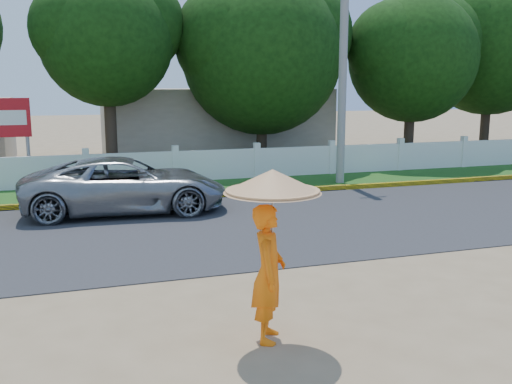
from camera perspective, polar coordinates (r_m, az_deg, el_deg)
ground at (r=9.75m, az=3.66°, el=-9.62°), size 120.00×120.00×0.00m
road at (r=13.85m, az=-3.18°, el=-3.42°), size 60.00×7.00×0.02m
grass_verge at (r=18.86m, az=-7.25°, el=0.31°), size 60.00×3.50×0.03m
curb at (r=17.21m, az=-6.20°, el=-0.44°), size 40.00×0.18×0.16m
fence at (r=20.19m, az=-8.05°, el=2.51°), size 40.00×0.10×1.10m
building_near at (r=27.32m, az=-4.36°, el=6.90°), size 10.00×6.00×3.20m
utility_pole at (r=19.83m, az=8.67°, el=11.60°), size 0.28×0.28×7.48m
vehicle at (r=15.63m, az=-12.89°, el=0.69°), size 5.50×2.83×1.48m
monk_with_parasol at (r=7.45m, az=1.45°, el=-3.87°), size 1.27×1.27×2.32m
tree_row at (r=24.03m, az=1.66°, el=13.94°), size 39.69×7.11×8.52m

